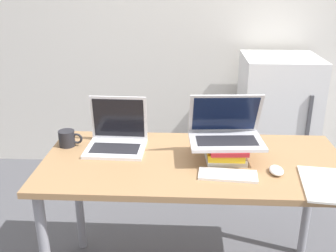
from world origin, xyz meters
The scene contains 10 objects.
wall_back centered at (0.00, 1.90, 1.35)m, with size 8.00×0.05×2.70m.
desk centered at (0.00, 0.35, 0.69)m, with size 1.51×0.70×0.78m.
laptop_left centered at (-0.41, 0.49, 0.83)m, with size 0.31×0.26×0.26m.
book_stack centered at (0.15, 0.38, 0.83)m, with size 0.21×0.29×0.09m.
laptop_on_books centered at (0.15, 0.39, 0.92)m, with size 0.37×0.27×0.24m.
wireless_keyboard centered at (0.15, 0.19, 0.78)m, with size 0.28×0.13×0.01m.
mouse centered at (0.38, 0.23, 0.79)m, with size 0.07×0.10×0.03m.
notepad centered at (0.58, 0.13, 0.78)m, with size 0.24×0.34×0.01m.
mug centered at (-0.68, 0.50, 0.82)m, with size 0.13×0.09×0.09m.
mini_fridge centered at (0.66, 1.53, 0.53)m, with size 0.56×0.56×1.07m.
Camera 1 is at (-0.04, -1.41, 1.64)m, focal length 42.00 mm.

